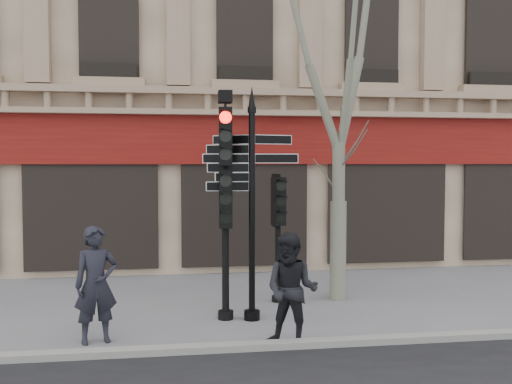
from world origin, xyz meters
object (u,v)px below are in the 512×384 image
fingerpost (252,164)px  pedestrian_b (292,290)px  pedestrian_a (96,285)px  traffic_signal_secondary (278,215)px  plane_tree (340,29)px  traffic_signal_main (225,176)px

fingerpost → pedestrian_b: 2.66m
pedestrian_a → pedestrian_b: size_ratio=1.05×
traffic_signal_secondary → pedestrian_b: 3.12m
plane_tree → pedestrian_b: plane_tree is taller
traffic_signal_secondary → pedestrian_a: size_ratio=1.38×
fingerpost → traffic_signal_main: 0.55m
pedestrian_a → pedestrian_b: bearing=-28.5°
fingerpost → traffic_signal_secondary: 1.86m
fingerpost → traffic_signal_secondary: fingerpost is taller
plane_tree → traffic_signal_secondary: bearing=-179.1°
pedestrian_b → traffic_signal_secondary: bearing=111.5°
fingerpost → traffic_signal_secondary: (0.74, 1.30, -1.10)m
fingerpost → pedestrian_b: bearing=-63.8°
traffic_signal_secondary → pedestrian_a: (-3.49, -2.29, -0.90)m
traffic_signal_secondary → pedestrian_b: traffic_signal_secondary is taller
traffic_signal_main → pedestrian_a: bearing=-149.3°
fingerpost → pedestrian_a: size_ratio=2.27×
pedestrian_a → traffic_signal_main: bearing=9.2°
traffic_signal_main → fingerpost: bearing=-8.2°
traffic_signal_secondary → fingerpost: bearing=-128.9°
fingerpost → pedestrian_b: (0.42, -1.65, -2.05)m
pedestrian_b → traffic_signal_main: bearing=145.2°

